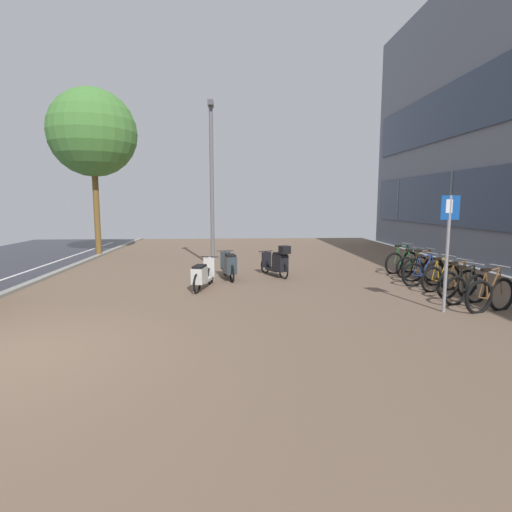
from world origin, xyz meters
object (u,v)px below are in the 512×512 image
object	(u,v)px
bicycle_rack_04	(424,274)
parking_sign	(448,241)
bicycle_rack_01	(466,289)
bicycle_rack_07	(402,262)
bicycle_rack_03	(441,278)
bicycle_rack_06	(412,266)
street_tree	(93,133)
scooter_mid	(278,262)
bicycle_rack_02	(457,283)
scooter_far	(202,275)
bicycle_rack_00	(490,295)
lamp_post	(212,177)
scooter_near	(229,266)
bicycle_rack_05	(423,269)

from	to	relation	value
bicycle_rack_04	parking_sign	size ratio (longest dim) A/B	0.55
bicycle_rack_01	parking_sign	xyz separation A→B (m)	(-0.87, -0.65, 1.19)
bicycle_rack_07	parking_sign	distance (m)	4.98
bicycle_rack_03	bicycle_rack_06	bearing A→B (deg)	85.63
parking_sign	street_tree	world-z (taller)	street_tree
bicycle_rack_06	scooter_mid	xyz separation A→B (m)	(-4.24, 0.24, 0.13)
bicycle_rack_02	bicycle_rack_03	xyz separation A→B (m)	(-0.05, 0.68, 0.00)
bicycle_rack_04	scooter_far	distance (m)	6.19
bicycle_rack_04	street_tree	distance (m)	14.18
bicycle_rack_00	bicycle_rack_02	xyz separation A→B (m)	(0.05, 1.35, -0.02)
bicycle_rack_04	lamp_post	bearing A→B (deg)	147.09
scooter_near	bicycle_rack_00	bearing A→B (deg)	-35.37
scooter_far	street_tree	distance (m)	10.05
bicycle_rack_05	bicycle_rack_04	bearing A→B (deg)	-113.46
scooter_mid	bicycle_rack_02	bearing A→B (deg)	-35.46
bicycle_rack_02	bicycle_rack_04	xyz separation A→B (m)	(-0.19, 1.36, -0.00)
bicycle_rack_05	scooter_far	distance (m)	6.52
scooter_near	bicycle_rack_03	bearing A→B (deg)	-19.14
bicycle_rack_01	street_tree	bearing A→B (deg)	140.78
bicycle_rack_02	scooter_mid	xyz separation A→B (m)	(-4.14, 2.95, 0.13)
scooter_far	bicycle_rack_00	bearing A→B (deg)	-22.62
scooter_mid	bicycle_rack_03	bearing A→B (deg)	-29.05
bicycle_rack_01	bicycle_rack_05	distance (m)	2.73
bicycle_rack_03	bicycle_rack_04	bearing A→B (deg)	101.20
scooter_near	parking_sign	size ratio (longest dim) A/B	0.68
parking_sign	bicycle_rack_05	bearing A→B (deg)	70.92
bicycle_rack_03	scooter_far	distance (m)	6.35
bicycle_rack_03	bicycle_rack_02	bearing A→B (deg)	-85.67
bicycle_rack_06	parking_sign	distance (m)	4.36
bicycle_rack_01	scooter_near	size ratio (longest dim) A/B	0.79
bicycle_rack_01	scooter_mid	bearing A→B (deg)	137.47
bicycle_rack_00	bicycle_rack_06	size ratio (longest dim) A/B	1.09
bicycle_rack_00	bicycle_rack_02	size ratio (longest dim) A/B	1.06
bicycle_rack_00	street_tree	xyz separation A→B (m)	(-11.37, 9.84, 4.88)
lamp_post	parking_sign	bearing A→B (deg)	-51.76
bicycle_rack_07	scooter_mid	xyz separation A→B (m)	(-4.20, -0.44, 0.11)
bicycle_rack_00	bicycle_rack_01	world-z (taller)	bicycle_rack_00
bicycle_rack_00	bicycle_rack_05	bearing A→B (deg)	87.29
scooter_near	scooter_mid	distance (m)	1.55
bicycle_rack_01	bicycle_rack_07	distance (m)	4.07
bicycle_rack_05	bicycle_rack_00	bearing A→B (deg)	-92.71
bicycle_rack_04	lamp_post	size ratio (longest dim) A/B	0.23
bicycle_rack_05	bicycle_rack_07	size ratio (longest dim) A/B	1.02
lamp_post	bicycle_rack_05	bearing A→B (deg)	-27.07
bicycle_rack_00	scooter_mid	size ratio (longest dim) A/B	0.90
bicycle_rack_03	scooter_far	size ratio (longest dim) A/B	0.74
bicycle_rack_03	street_tree	world-z (taller)	street_tree
bicycle_rack_04	scooter_mid	xyz separation A→B (m)	(-3.95, 1.59, 0.13)
bicycle_rack_05	scooter_far	bearing A→B (deg)	-173.37
scooter_near	scooter_far	distance (m)	1.52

